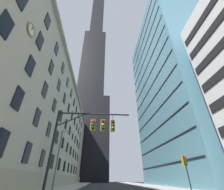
{
  "coord_description": "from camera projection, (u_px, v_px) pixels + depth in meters",
  "views": [
    {
      "loc": [
        -2.74,
        -9.85,
        1.43
      ],
      "look_at": [
        -0.04,
        24.54,
        21.73
      ],
      "focal_mm": 22.89,
      "sensor_mm": 36.0,
      "label": 1
    }
  ],
  "objects": [
    {
      "name": "traffic_light_near_right",
      "position": [
        185.0,
        163.0,
        15.38
      ],
      "size": [
        0.4,
        0.63,
        3.5
      ],
      "color": "black",
      "rests_on": "sidewalk_right"
    },
    {
      "name": "dark_skyscraper",
      "position": [
        92.0,
        81.0,
        99.03
      ],
      "size": [
        23.43,
        23.43,
        198.5
      ],
      "color": "black",
      "rests_on": "ground"
    },
    {
      "name": "traffic_signal_mast",
      "position": [
        89.0,
        131.0,
        12.73
      ],
      "size": [
        6.79,
        0.63,
        6.84
      ],
      "color": "black",
      "rests_on": "sidewalk_left"
    },
    {
      "name": "station_building",
      "position": [
        33.0,
        127.0,
        35.86
      ],
      "size": [
        18.15,
        65.08,
        25.52
      ],
      "color": "#B2A88E",
      "rests_on": "ground"
    },
    {
      "name": "street_lamppost",
      "position": [
        61.0,
        153.0,
        19.99
      ],
      "size": [
        1.98,
        0.32,
        7.54
      ],
      "color": "#47474C",
      "rests_on": "sidewalk_left"
    },
    {
      "name": "glass_office_midrise",
      "position": [
        174.0,
        86.0,
        43.23
      ],
      "size": [
        15.76,
        31.33,
        51.63
      ],
      "color": "teal",
      "rests_on": "ground"
    }
  ]
}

